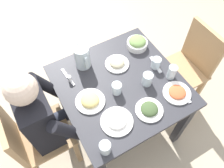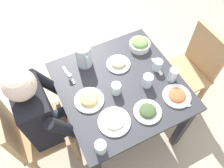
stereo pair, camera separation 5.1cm
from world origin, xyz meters
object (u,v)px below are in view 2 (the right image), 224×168
water_pitcher (84,56)px  water_glass_far_right (173,75)px  plate_dolmas (148,111)px  water_glass_far_left (148,81)px  plate_beans (118,63)px  plate_fries (89,99)px  chair_near (31,133)px  salt_shaker (70,77)px  dining_table (120,93)px  plate_yoghurt (114,121)px  water_glass_near_left (116,89)px  water_glass_near_right (157,65)px  plate_rice_curry (177,96)px  water_glass_center (101,147)px  chair_far (191,69)px  diner_near (53,113)px  salad_bowl (140,44)px

water_pitcher → water_glass_far_right: 0.68m
plate_dolmas → water_glass_far_left: size_ratio=1.90×
plate_beans → plate_fries: plate_fries is taller
water_pitcher → water_glass_far_left: 0.51m
chair_near → salt_shaker: 0.52m
dining_table → water_glass_far_right: water_glass_far_right is taller
plate_dolmas → plate_yoghurt: 0.24m
water_glass_near_left → plate_yoghurt: bearing=-30.0°
water_glass_near_right → plate_rice_curry: bearing=-2.3°
water_glass_far_left → dining_table: bearing=-116.7°
plate_dolmas → water_glass_center: 0.41m
plate_fries → water_glass_far_right: size_ratio=1.86×
water_glass_center → plate_rice_curry: bearing=99.4°
plate_beans → water_glass_near_right: bearing=56.2°
water_glass_near_left → water_glass_far_right: (0.09, 0.42, 0.01)m
dining_table → water_glass_far_left: size_ratio=8.78×
chair_near → plate_dolmas: size_ratio=4.57×
plate_dolmas → water_glass_far_right: (-0.16, 0.31, 0.04)m
chair_far → diner_near: bearing=-92.1°
plate_dolmas → plate_yoghurt: same height
water_pitcher → water_glass_near_left: water_pitcher is taller
plate_beans → water_glass_near_left: bearing=-31.2°
plate_dolmas → plate_rice_curry: plate_dolmas is taller
plate_dolmas → plate_rice_curry: size_ratio=0.95×
dining_table → diner_near: bearing=-95.0°
dining_table → chair_far: bearing=90.1°
water_pitcher → plate_yoghurt: 0.56m
dining_table → water_glass_near_left: water_glass_near_left is taller
dining_table → plate_yoghurt: size_ratio=4.05×
plate_beans → plate_dolmas: (0.46, -0.01, -0.00)m
plate_dolmas → salad_bowl: bearing=154.9°
water_glass_far_left → water_glass_near_left: water_glass_far_left is taller
plate_beans → chair_near: bearing=-81.0°
water_glass_near_right → water_glass_far_right: water_glass_far_right is taller
plate_beans → water_glass_far_right: size_ratio=1.67×
water_glass_far_left → water_glass_near_right: bearing=122.5°
water_glass_near_left → salt_shaker: (-0.26, -0.25, -0.02)m
plate_beans → dining_table: bearing=-22.2°
chair_far → salt_shaker: chair_far is taller
plate_beans → water_glass_far_right: water_glass_far_right is taller
water_pitcher → plate_yoghurt: water_pitcher is taller
salad_bowl → dining_table: bearing=-50.3°
diner_near → plate_fries: (0.07, 0.27, 0.10)m
water_glass_near_left → plate_rice_curry: bearing=58.3°
chair_far → plate_fries: chair_far is taller
chair_near → water_glass_center: (0.42, 0.40, 0.28)m
plate_beans → water_glass_near_left: water_glass_near_left is taller
dining_table → salt_shaker: size_ratio=16.54×
diner_near → plate_fries: diner_near is taller
diner_near → chair_far: bearing=87.9°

